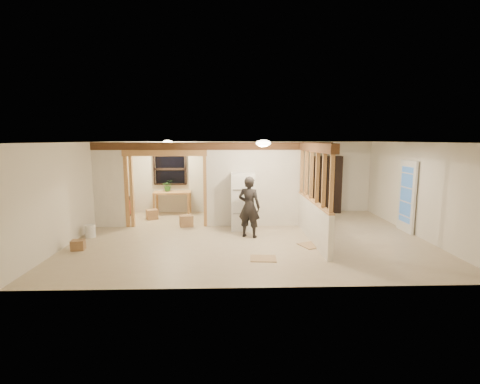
{
  "coord_description": "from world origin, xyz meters",
  "views": [
    {
      "loc": [
        -0.53,
        -8.99,
        2.56
      ],
      "look_at": [
        -0.24,
        0.4,
        1.15
      ],
      "focal_mm": 26.0,
      "sensor_mm": 36.0,
      "label": 1
    }
  ],
  "objects_px": {
    "shop_vac": "(124,206)",
    "bookshelf": "(327,185)",
    "woman": "(249,207)",
    "refrigerator": "(243,201)",
    "work_table": "(172,203)"
  },
  "relations": [
    {
      "from": "shop_vac",
      "to": "bookshelf",
      "type": "xyz_separation_m",
      "value": [
        7.01,
        0.32,
        0.67
      ]
    },
    {
      "from": "work_table",
      "to": "shop_vac",
      "type": "relative_size",
      "value": 1.91
    },
    {
      "from": "refrigerator",
      "to": "woman",
      "type": "height_order",
      "value": "woman"
    },
    {
      "from": "shop_vac",
      "to": "refrigerator",
      "type": "bearing_deg",
      "value": -25.33
    },
    {
      "from": "woman",
      "to": "bookshelf",
      "type": "distance_m",
      "value": 4.21
    },
    {
      "from": "woman",
      "to": "shop_vac",
      "type": "xyz_separation_m",
      "value": [
        -4.11,
        2.73,
        -0.48
      ]
    },
    {
      "from": "work_table",
      "to": "bookshelf",
      "type": "xyz_separation_m",
      "value": [
        5.39,
        0.13,
        0.6
      ]
    },
    {
      "from": "shop_vac",
      "to": "bookshelf",
      "type": "height_order",
      "value": "bookshelf"
    },
    {
      "from": "work_table",
      "to": "shop_vac",
      "type": "xyz_separation_m",
      "value": [
        -1.62,
        -0.19,
        -0.07
      ]
    },
    {
      "from": "woman",
      "to": "bookshelf",
      "type": "xyz_separation_m",
      "value": [
        2.9,
        3.05,
        0.19
      ]
    },
    {
      "from": "refrigerator",
      "to": "woman",
      "type": "bearing_deg",
      "value": -80.87
    },
    {
      "from": "bookshelf",
      "to": "woman",
      "type": "bearing_deg",
      "value": -133.57
    },
    {
      "from": "bookshelf",
      "to": "work_table",
      "type": "bearing_deg",
      "value": -178.63
    },
    {
      "from": "shop_vac",
      "to": "bookshelf",
      "type": "distance_m",
      "value": 7.05
    },
    {
      "from": "work_table",
      "to": "bookshelf",
      "type": "bearing_deg",
      "value": -4.02
    }
  ]
}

